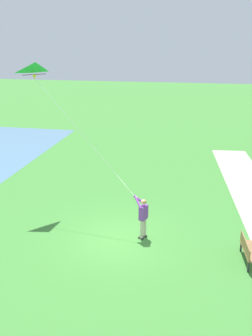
% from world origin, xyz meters
% --- Properties ---
extents(ground_plane, '(120.00, 120.00, 0.00)m').
position_xyz_m(ground_plane, '(0.00, 0.00, 0.00)').
color(ground_plane, '#3D7F33').
extents(person_kite_flyer, '(0.63, 0.49, 1.83)m').
position_xyz_m(person_kite_flyer, '(-0.98, -0.31, 1.05)').
color(person_kite_flyer, '#232328').
rests_on(person_kite_flyer, ground).
extents(flying_kite, '(5.36, 2.54, 5.08)m').
position_xyz_m(flying_kite, '(4.12, -2.40, 6.45)').
color(flying_kite, green).
extents(park_bench_near_walkway, '(0.57, 1.53, 0.88)m').
position_xyz_m(park_bench_near_walkway, '(-5.04, 0.65, 0.51)').
color(park_bench_near_walkway, olive).
rests_on(park_bench_near_walkway, ground).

